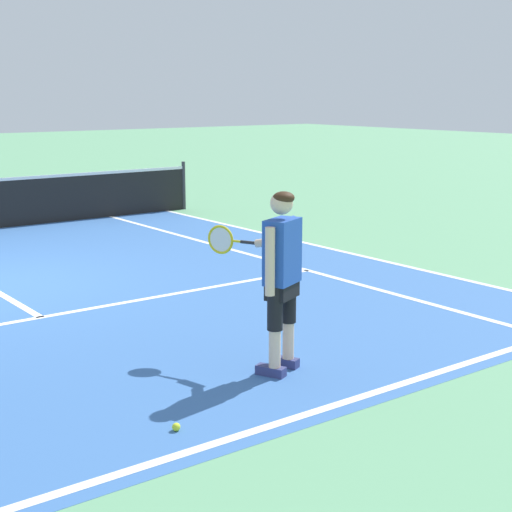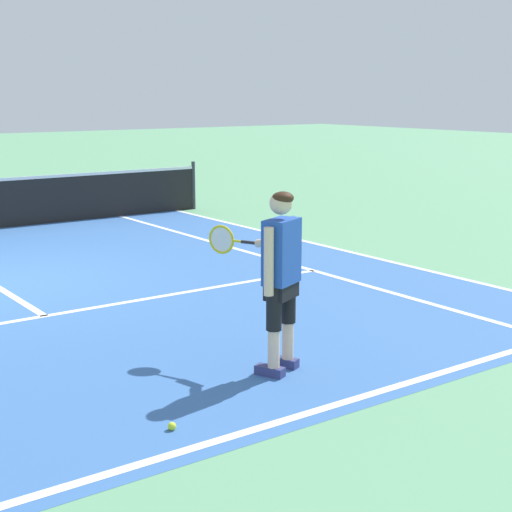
# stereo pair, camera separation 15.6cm
# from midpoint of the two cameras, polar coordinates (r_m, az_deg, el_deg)

# --- Properties ---
(court_inner_surface) EXTENTS (10.98, 10.82, 0.00)m
(court_inner_surface) POSITION_cam_midpoint_polar(r_m,az_deg,el_deg) (10.63, -18.20, -2.83)
(court_inner_surface) COLOR #3866A8
(court_inner_surface) RESTS_ON ground
(line_baseline) EXTENTS (10.98, 0.10, 0.01)m
(line_baseline) POSITION_cam_midpoint_polar(r_m,az_deg,el_deg) (6.17, -1.79, -12.89)
(line_baseline) COLOR white
(line_baseline) RESTS_ON ground
(line_service) EXTENTS (8.23, 0.10, 0.01)m
(line_service) POSITION_cam_midpoint_polar(r_m,az_deg,el_deg) (9.55, -15.86, -4.32)
(line_service) COLOR white
(line_service) RESTS_ON ground
(line_singles_right) EXTENTS (0.10, 10.42, 0.01)m
(line_singles_right) POSITION_cam_midpoint_polar(r_m,az_deg,el_deg) (12.51, -0.14, -0.07)
(line_singles_right) COLOR white
(line_singles_right) RESTS_ON ground
(line_doubles_right) EXTENTS (0.10, 10.42, 0.01)m
(line_doubles_right) POSITION_cam_midpoint_polar(r_m,az_deg,el_deg) (13.36, 4.59, 0.66)
(line_doubles_right) COLOR white
(line_doubles_right) RESTS_ON ground
(tennis_player) EXTENTS (0.56, 1.23, 1.71)m
(tennis_player) POSITION_cam_midpoint_polar(r_m,az_deg,el_deg) (7.21, 1.12, -0.96)
(tennis_player) COLOR navy
(tennis_player) RESTS_ON ground
(tennis_ball_near_feet) EXTENTS (0.07, 0.07, 0.07)m
(tennis_ball_near_feet) POSITION_cam_midpoint_polar(r_m,az_deg,el_deg) (6.27, -6.56, -12.27)
(tennis_ball_near_feet) COLOR #CCE02D
(tennis_ball_near_feet) RESTS_ON ground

